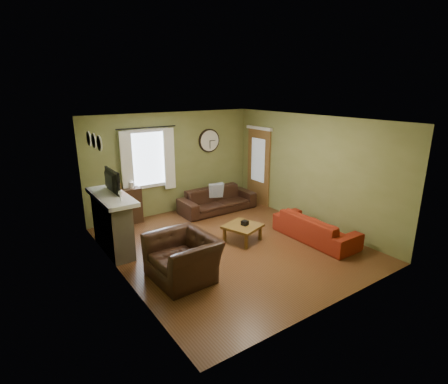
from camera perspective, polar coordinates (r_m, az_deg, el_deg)
floor at (r=7.45m, az=1.12°, el=-8.62°), size 4.60×5.20×0.00m
ceiling at (r=6.76m, az=1.25°, el=11.71°), size 4.60×5.20×0.00m
wall_left at (r=6.01m, az=-16.95°, el=-2.36°), size 0.00×5.20×2.60m
wall_right at (r=8.51m, az=13.90°, el=3.40°), size 0.00×5.20×2.60m
wall_back at (r=9.17m, az=-8.36°, el=4.66°), size 4.60×0.00×2.60m
wall_front at (r=5.22m, az=18.12°, el=-5.38°), size 4.60×0.00×2.60m
fireplace at (r=7.36m, az=-17.78°, el=-5.15°), size 0.40×1.40×1.10m
firebox at (r=7.50m, az=-16.22°, el=-6.65°), size 0.04×0.60×0.55m
mantel at (r=7.17m, az=-17.97°, el=-0.72°), size 0.58×1.60×0.08m
tv at (r=7.26m, az=-18.32°, el=1.21°), size 0.08×0.60×0.35m
tv_screen at (r=7.27m, az=-17.76°, el=1.74°), size 0.02×0.62×0.36m
medallion_left at (r=6.55m, az=-19.69°, el=7.50°), size 0.28×0.28×0.03m
medallion_mid at (r=6.88m, az=-20.48°, el=7.83°), size 0.28×0.28×0.03m
medallion_right at (r=7.22m, az=-21.19°, el=8.13°), size 0.28×0.28×0.03m
window_pane at (r=8.84m, az=-12.44°, el=5.31°), size 1.00×0.02×1.30m
curtain_rod at (r=8.63m, az=-12.50°, el=10.22°), size 0.03×0.03×1.50m
curtain_left at (r=8.57m, az=-15.56°, el=4.40°), size 0.28×0.04×1.55m
curtain_right at (r=8.97m, az=-8.92°, el=5.35°), size 0.28×0.04×1.55m
wall_clock at (r=9.57m, az=-2.39°, el=8.37°), size 0.64×0.06×0.64m
door at (r=9.83m, az=5.65°, el=4.08°), size 0.05×0.90×2.10m
bookshelf at (r=8.74m, az=-15.72°, el=-2.29°), size 0.73×0.31×0.87m
book at (r=8.76m, az=-16.12°, el=1.32°), size 0.17×0.23×0.02m
sofa_brown at (r=9.34m, az=-1.08°, el=-1.28°), size 2.07×0.81×0.60m
pillow_left at (r=9.30m, az=-1.33°, el=0.24°), size 0.38×0.26×0.37m
pillow_right at (r=9.36m, az=-1.14°, el=0.36°), size 0.36×0.12×0.36m
sofa_red at (r=7.84m, az=14.67°, el=-5.64°), size 0.75×1.91×0.56m
armchair at (r=6.16m, az=-6.74°, el=-10.58°), size 1.07×1.21×0.75m
coffee_table at (r=7.57m, az=3.04°, el=-6.71°), size 0.87×0.87×0.37m
tissue_box at (r=7.49m, az=3.41°, el=-5.18°), size 0.16×0.16×0.10m
wine_glass_a at (r=6.64m, az=-16.53°, el=-0.67°), size 0.07×0.07×0.21m
wine_glass_b at (r=6.68m, az=-16.62°, el=-0.68°), size 0.07×0.07×0.19m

